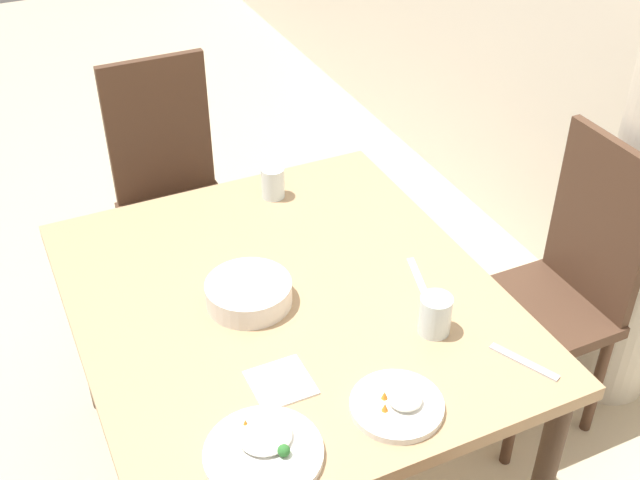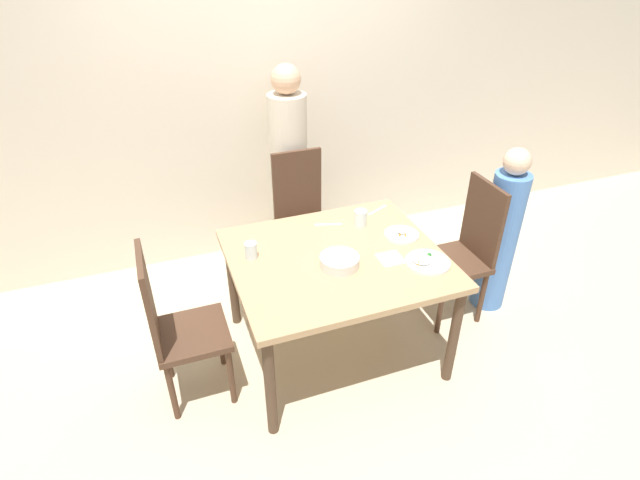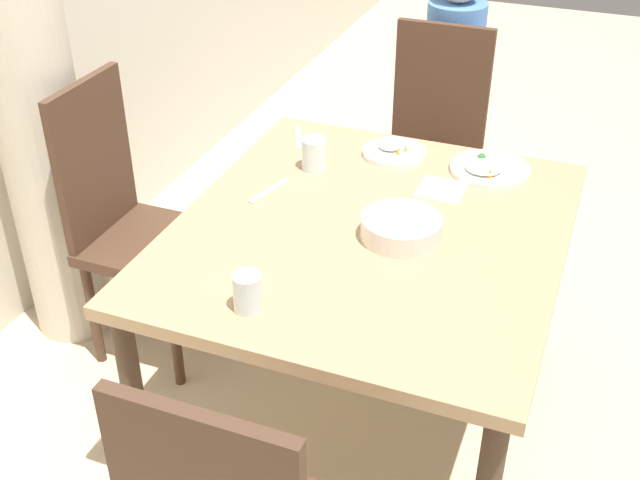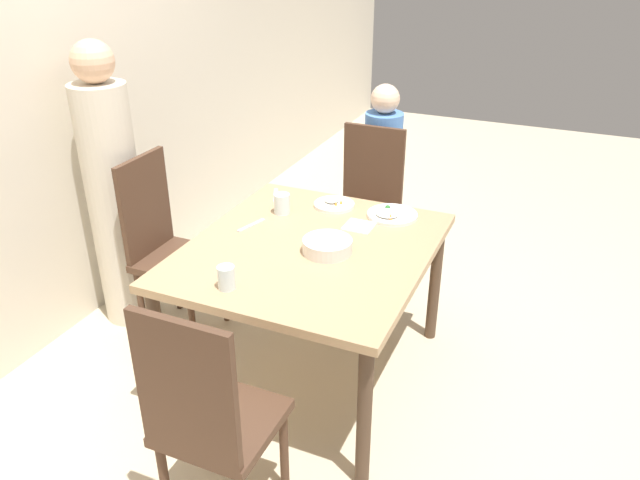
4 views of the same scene
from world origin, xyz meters
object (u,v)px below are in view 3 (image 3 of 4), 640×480
at_px(chair_child_spot, 430,150).
at_px(chair_adult_spot, 129,217).
at_px(person_adult, 43,147).
at_px(plate_rice_adult, 488,169).
at_px(glass_water_tall, 314,154).
at_px(bowl_curry, 401,227).
at_px(person_child, 448,113).

bearing_deg(chair_child_spot, chair_adult_spot, -133.06).
xyz_separation_m(chair_adult_spot, person_adult, (0.00, 0.31, 0.21)).
height_order(chair_adult_spot, person_adult, person_adult).
distance_m(chair_adult_spot, plate_rice_adult, 1.23).
height_order(plate_rice_adult, glass_water_tall, glass_water_tall).
distance_m(chair_child_spot, person_adult, 1.46).
bearing_deg(plate_rice_adult, bowl_curry, 162.60).
bearing_deg(chair_child_spot, person_adult, -142.00).
height_order(chair_child_spot, bowl_curry, chair_child_spot).
relative_size(person_adult, plate_rice_adult, 6.15).
relative_size(person_adult, glass_water_tall, 14.98).
xyz_separation_m(person_adult, glass_water_tall, (0.20, -0.92, 0.04)).
bearing_deg(glass_water_tall, chair_child_spot, -18.05).
bearing_deg(bowl_curry, person_adult, 85.66).
relative_size(person_child, glass_water_tall, 11.56).
bearing_deg(person_adult, chair_child_spot, -52.00).
bearing_deg(chair_adult_spot, person_child, -35.39).
distance_m(person_adult, plate_rice_adult, 1.50).
distance_m(plate_rice_adult, glass_water_tall, 0.57).
bearing_deg(plate_rice_adult, chair_child_spot, 31.47).
distance_m(chair_child_spot, bowl_curry, 1.03).
xyz_separation_m(chair_adult_spot, plate_rice_adult, (0.38, -1.14, 0.22)).
height_order(chair_adult_spot, bowl_curry, chair_adult_spot).
xyz_separation_m(chair_child_spot, bowl_curry, (-0.99, -0.16, 0.24)).
distance_m(chair_adult_spot, glass_water_tall, 0.69).
xyz_separation_m(chair_child_spot, person_adult, (-0.89, 1.14, 0.21)).
xyz_separation_m(chair_child_spot, plate_rice_adult, (-0.51, -0.31, 0.22)).
bearing_deg(person_adult, person_child, -44.22).
distance_m(person_child, glass_water_tall, 1.02).
xyz_separation_m(person_adult, plate_rice_adult, (0.38, -1.45, 0.00)).
bearing_deg(person_child, chair_adult_spot, 144.61).
bearing_deg(person_child, bowl_curry, -172.87).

